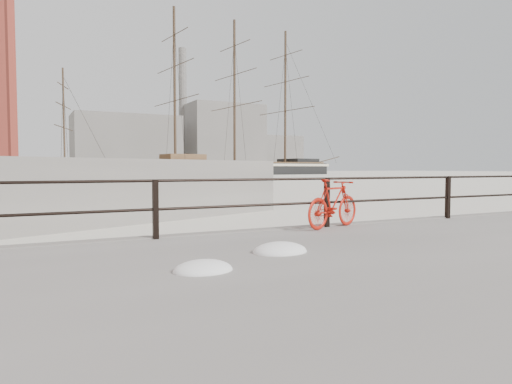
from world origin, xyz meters
name	(u,v)px	position (x,y,z in m)	size (l,w,h in m)	color
ground	(442,232)	(0.00, 0.00, 0.00)	(400.00, 400.00, 0.00)	white
guardrail	(448,197)	(0.00, -0.15, 0.85)	(28.00, 0.10, 1.00)	black
bicycle	(333,203)	(-3.48, -0.34, 0.84)	(1.62, 0.24, 0.98)	red
barque_black	(235,175)	(34.76, 89.18, 0.00)	(66.08, 21.62, 36.96)	black
schooner_mid	(27,177)	(-8.48, 82.88, 0.00)	(28.08, 11.88, 20.27)	silver
industrial_west	(126,145)	(20.00, 140.00, 9.00)	(32.00, 18.00, 18.00)	gray
industrial_mid	(222,139)	(55.00, 145.00, 12.00)	(26.00, 20.00, 24.00)	gray
industrial_east	(271,154)	(78.00, 150.00, 7.00)	(20.00, 16.00, 14.00)	gray
smokestack	(183,111)	(42.00, 150.00, 22.00)	(2.80, 2.80, 44.00)	gray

